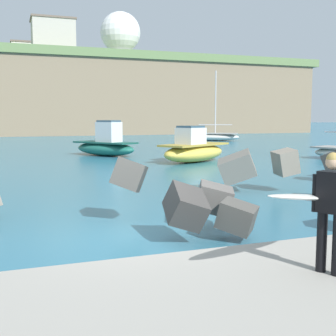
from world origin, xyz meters
TOP-DOWN VIEW (x-y plane):
  - ground_plane at (0.00, 0.00)m, footprint 400.00×400.00m
  - walkway_path at (0.00, -4.00)m, footprint 48.00×4.40m
  - breakwater_jetty at (1.93, 2.17)m, footprint 30.60×8.65m
  - surfer_with_board at (2.02, -3.42)m, footprint 2.05×1.47m
  - boat_near_centre at (3.77, 20.11)m, footprint 4.15×5.04m
  - boat_mid_right at (18.56, 34.99)m, footprint 6.29×5.23m
  - boat_far_centre at (7.63, 14.34)m, footprint 5.24×4.18m
  - radar_dome at (19.41, 79.05)m, footprint 7.99×7.99m
  - station_building_west at (2.42, 78.29)m, footprint 7.70×5.15m
  - station_building_central at (5.01, 65.45)m, footprint 6.89×5.34m

SIDE VIEW (x-z plane):
  - ground_plane at x=0.00m, z-range 0.00..0.00m
  - walkway_path at x=0.00m, z-range 0.00..0.24m
  - boat_mid_right at x=18.56m, z-range -3.28..4.27m
  - boat_far_centre at x=7.63m, z-range -0.35..1.73m
  - boat_near_centre at x=3.77m, z-range -0.45..1.90m
  - breakwater_jetty at x=1.93m, z-range -0.13..2.07m
  - surfer_with_board at x=2.02m, z-range 0.39..2.16m
  - station_building_west at x=2.42m, z-range 12.25..16.34m
  - station_building_central at x=5.01m, z-range 12.25..18.23m
  - radar_dome at x=19.41m, z-range 13.12..24.34m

